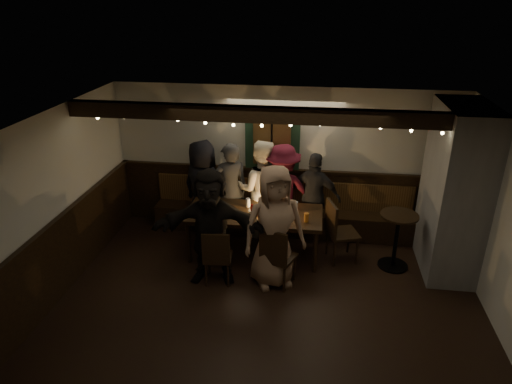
# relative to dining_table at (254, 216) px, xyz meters

# --- Properties ---
(room) EXTENTS (6.02, 5.01, 2.62)m
(room) POSITION_rel_dining_table_xyz_m (1.44, 0.02, 0.36)
(room) COLOR black
(room) RESTS_ON ground
(dining_table) EXTENTS (2.18, 0.93, 0.94)m
(dining_table) POSITION_rel_dining_table_xyz_m (0.00, 0.00, 0.00)
(dining_table) COLOR black
(dining_table) RESTS_ON ground
(chair_near_left) EXTENTS (0.44, 0.44, 0.89)m
(chair_near_left) POSITION_rel_dining_table_xyz_m (-0.42, -0.90, -0.21)
(chair_near_left) COLOR black
(chair_near_left) RESTS_ON ground
(chair_near_right) EXTENTS (0.57, 0.57, 0.97)m
(chair_near_right) POSITION_rel_dining_table_xyz_m (0.45, -0.84, -0.17)
(chair_near_right) COLOR black
(chair_near_right) RESTS_ON ground
(chair_end) EXTENTS (0.58, 0.58, 1.03)m
(chair_end) POSITION_rel_dining_table_xyz_m (1.34, 0.02, -0.13)
(chair_end) COLOR black
(chair_end) RESTS_ON ground
(high_top) EXTENTS (0.58, 0.58, 0.92)m
(high_top) POSITION_rel_dining_table_xyz_m (2.25, -0.05, -0.13)
(high_top) COLOR black
(high_top) RESTS_ON ground
(person_a) EXTENTS (0.99, 0.84, 1.73)m
(person_a) POSITION_rel_dining_table_xyz_m (-1.01, 0.68, 0.15)
(person_a) COLOR black
(person_a) RESTS_ON ground
(person_b) EXTENTS (0.74, 0.62, 1.72)m
(person_b) POSITION_rel_dining_table_xyz_m (-0.51, 0.64, 0.15)
(person_b) COLOR #363739
(person_b) RESTS_ON ground
(person_c) EXTENTS (0.89, 0.71, 1.77)m
(person_c) POSITION_rel_dining_table_xyz_m (0.02, 0.72, 0.17)
(person_c) COLOR white
(person_c) RESTS_ON ground
(person_d) EXTENTS (1.27, 1.02, 1.71)m
(person_d) POSITION_rel_dining_table_xyz_m (0.39, 0.70, 0.14)
(person_d) COLOR #490E1D
(person_d) RESTS_ON ground
(person_e) EXTENTS (0.99, 0.60, 1.57)m
(person_e) POSITION_rel_dining_table_xyz_m (0.95, 0.75, 0.07)
(person_e) COLOR #252528
(person_e) RESTS_ON ground
(person_f) EXTENTS (1.70, 0.68, 1.79)m
(person_f) POSITION_rel_dining_table_xyz_m (-0.53, -0.78, 0.18)
(person_f) COLOR black
(person_f) RESTS_ON ground
(person_g) EXTENTS (1.07, 0.90, 1.87)m
(person_g) POSITION_rel_dining_table_xyz_m (0.40, -0.74, 0.22)
(person_g) COLOR #A37C5F
(person_g) RESTS_ON ground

